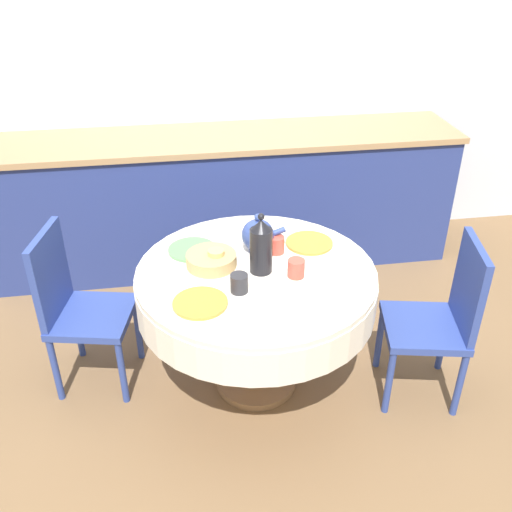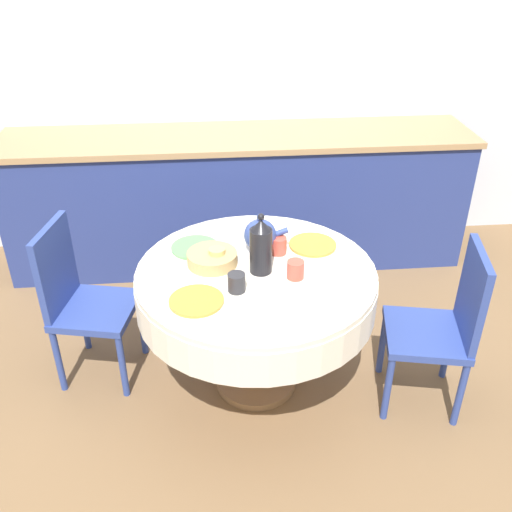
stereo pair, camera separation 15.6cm
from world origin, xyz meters
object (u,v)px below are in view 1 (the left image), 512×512
Objects in this scene: chair_left at (442,315)px; coffee_carafe at (261,246)px; chair_right at (76,304)px; teapot at (258,235)px.

chair_left is 2.91× the size of coffee_carafe.
teapot is at bearing 100.94° from chair_right.
chair_right is at bearing 167.37° from coffee_carafe.
teapot reaches higher than chair_right.
chair_left is at bearing -11.56° from coffee_carafe.
coffee_carafe reaches higher than chair_right.
chair_right is 1.04m from coffee_carafe.
chair_left is 1.01m from teapot.
coffee_carafe is at bearing -95.08° from teapot.
coffee_carafe is 0.19m from teapot.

